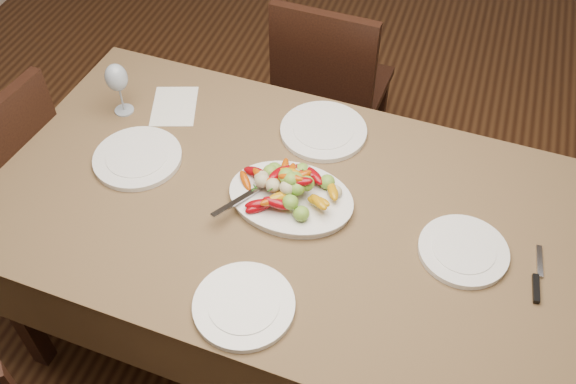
# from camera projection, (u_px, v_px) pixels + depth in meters

# --- Properties ---
(floor) EXTENTS (6.00, 6.00, 0.00)m
(floor) POSITION_uv_depth(u_px,v_px,m) (304.00, 321.00, 2.53)
(floor) COLOR #371F10
(floor) RESTS_ON ground
(dining_table) EXTENTS (1.89, 1.13, 0.76)m
(dining_table) POSITION_uv_depth(u_px,v_px,m) (288.00, 278.00, 2.21)
(dining_table) COLOR brown
(dining_table) RESTS_ON ground
(chair_far) EXTENTS (0.44, 0.44, 0.95)m
(chair_far) POSITION_uv_depth(u_px,v_px,m) (334.00, 87.00, 2.76)
(chair_far) COLOR black
(chair_far) RESTS_ON ground
(serving_platter) EXTENTS (0.38, 0.29, 0.02)m
(serving_platter) POSITION_uv_depth(u_px,v_px,m) (291.00, 200.00, 1.93)
(serving_platter) COLOR white
(serving_platter) RESTS_ON dining_table
(roasted_vegetables) EXTENTS (0.31, 0.22, 0.09)m
(roasted_vegetables) POSITION_uv_depth(u_px,v_px,m) (291.00, 187.00, 1.89)
(roasted_vegetables) COLOR #790309
(roasted_vegetables) RESTS_ON serving_platter
(serving_spoon) EXTENTS (0.28, 0.18, 0.03)m
(serving_spoon) POSITION_uv_depth(u_px,v_px,m) (266.00, 194.00, 1.89)
(serving_spoon) COLOR #9EA0A8
(serving_spoon) RESTS_ON serving_platter
(plate_left) EXTENTS (0.28, 0.28, 0.02)m
(plate_left) POSITION_uv_depth(u_px,v_px,m) (138.00, 158.00, 2.05)
(plate_left) COLOR white
(plate_left) RESTS_ON dining_table
(plate_right) EXTENTS (0.25, 0.25, 0.02)m
(plate_right) POSITION_uv_depth(u_px,v_px,m) (463.00, 251.00, 1.80)
(plate_right) COLOR white
(plate_right) RESTS_ON dining_table
(plate_far) EXTENTS (0.29, 0.29, 0.02)m
(plate_far) POSITION_uv_depth(u_px,v_px,m) (323.00, 131.00, 2.14)
(plate_far) COLOR white
(plate_far) RESTS_ON dining_table
(plate_near) EXTENTS (0.27, 0.27, 0.02)m
(plate_near) POSITION_uv_depth(u_px,v_px,m) (244.00, 306.00, 1.68)
(plate_near) COLOR white
(plate_near) RESTS_ON dining_table
(wine_glass) EXTENTS (0.08, 0.08, 0.20)m
(wine_glass) POSITION_uv_depth(u_px,v_px,m) (119.00, 88.00, 2.15)
(wine_glass) COLOR #8C99A5
(wine_glass) RESTS_ON dining_table
(menu_card) EXTENTS (0.21, 0.25, 0.00)m
(menu_card) POSITION_uv_depth(u_px,v_px,m) (174.00, 106.00, 2.24)
(menu_card) COLOR silver
(menu_card) RESTS_ON dining_table
(table_knife) EXTENTS (0.03, 0.20, 0.01)m
(table_knife) POSITION_uv_depth(u_px,v_px,m) (537.00, 276.00, 1.75)
(table_knife) COLOR #9EA0A8
(table_knife) RESTS_ON dining_table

